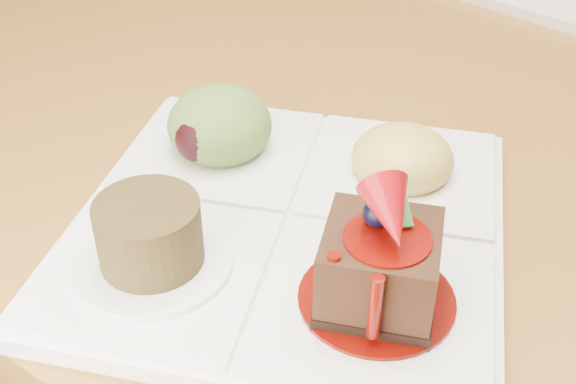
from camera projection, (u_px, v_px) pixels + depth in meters
The scene contains 3 objects.
ground at pixel (489, 333), 1.41m from camera, with size 6.00×6.00×0.00m, color #5D301A.
chair_left at pixel (116, 29), 1.23m from camera, with size 0.58×0.58×0.98m.
sampler_plate at pixel (287, 204), 0.47m from camera, with size 0.36×0.36×0.11m.
Camera 1 is at (0.24, -1.03, 1.06)m, focal length 45.00 mm.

